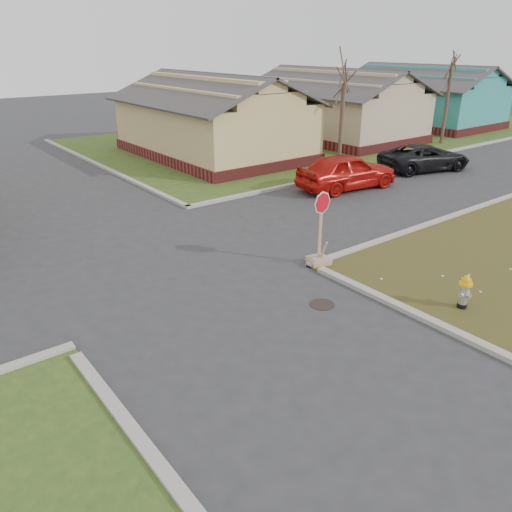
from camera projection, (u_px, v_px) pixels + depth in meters
ground at (241, 324)px, 11.86m from camera, size 120.00×120.00×0.00m
verge_far_right at (337, 132)px, 37.30m from camera, size 37.00×19.00×0.05m
curbs at (146, 258)px, 15.50m from camera, size 80.00×40.00×0.12m
manhole at (322, 304)px, 12.73m from camera, size 0.64×0.64×0.01m
side_house_yellow at (212, 118)px, 28.62m from camera, size 7.60×11.60×4.70m
side_house_tan at (335, 106)px, 34.23m from camera, size 7.60×11.60×4.70m
side_house_teal at (423, 97)px, 39.84m from camera, size 7.60×11.60×4.70m
tree_mid_right at (341, 125)px, 26.29m from camera, size 0.22×0.22×4.20m
tree_far_right at (446, 106)px, 32.01m from camera, size 0.22×0.22×4.76m
fire_hydrant at (465, 290)px, 12.32m from camera, size 0.33×0.33×0.88m
stop_sign at (319, 248)px, 14.84m from camera, size 0.63×0.62×2.23m
red_sedan at (347, 171)px, 22.54m from camera, size 4.98×2.51×1.63m
dark_pickup at (425, 157)px, 25.96m from camera, size 5.25×3.48×1.34m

